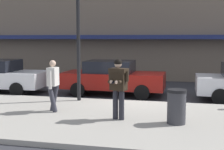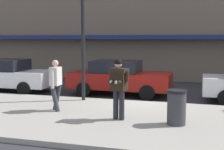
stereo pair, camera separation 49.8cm
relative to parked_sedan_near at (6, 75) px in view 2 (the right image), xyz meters
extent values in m
plane|color=#333338|center=(6.90, -0.91, -0.79)|extent=(80.00, 80.00, 0.00)
cube|color=#A8A399|center=(7.90, -3.76, -0.72)|extent=(32.00, 5.30, 0.14)
cube|color=silver|center=(7.90, -0.86, -0.79)|extent=(28.00, 0.12, 0.01)
cube|color=navy|center=(7.90, 5.24, 1.81)|extent=(26.60, 0.70, 0.24)
cube|color=silver|center=(0.04, 0.00, -0.12)|extent=(4.54, 1.92, 0.70)
cube|color=black|center=(-0.14, 0.00, 0.49)|extent=(2.11, 1.68, 0.52)
cylinder|color=black|center=(1.42, 0.89, -0.47)|extent=(0.64, 0.23, 0.64)
cylinder|color=black|center=(1.45, -0.82, -0.47)|extent=(0.64, 0.23, 0.64)
cube|color=maroon|center=(5.44, 0.60, -0.12)|extent=(4.53, 1.90, 0.70)
cube|color=black|center=(5.26, 0.60, 0.49)|extent=(2.10, 1.68, 0.52)
cylinder|color=black|center=(6.85, 1.43, -0.47)|extent=(0.64, 0.23, 0.64)
cylinder|color=black|center=(6.82, -0.28, -0.47)|extent=(0.64, 0.23, 0.64)
cylinder|color=black|center=(4.06, 1.48, -0.47)|extent=(0.64, 0.23, 0.64)
cylinder|color=black|center=(4.03, -0.23, -0.47)|extent=(0.64, 0.23, 0.64)
cylinder|color=black|center=(9.85, 1.12, -0.47)|extent=(0.64, 0.22, 0.64)
cylinder|color=#23232B|center=(6.68, -4.04, -0.21)|extent=(0.16, 0.16, 0.88)
cylinder|color=#23232B|center=(6.49, -3.99, -0.21)|extent=(0.16, 0.16, 0.88)
cube|color=black|center=(6.59, -4.02, 0.55)|extent=(0.52, 0.41, 0.64)
cube|color=black|center=(6.59, -4.02, 0.82)|extent=(0.59, 0.46, 0.12)
cylinder|color=black|center=(6.85, -4.09, 0.66)|extent=(0.11, 0.11, 0.30)
cylinder|color=black|center=(6.69, -4.21, 0.51)|extent=(0.17, 0.32, 0.10)
sphere|color=beige|center=(6.59, -4.33, 0.51)|extent=(0.10, 0.10, 0.10)
cylinder|color=black|center=(6.33, -3.95, 0.66)|extent=(0.11, 0.11, 0.30)
cylinder|color=black|center=(6.40, -4.13, 0.51)|extent=(0.17, 0.32, 0.10)
sphere|color=beige|center=(6.43, -4.29, 0.51)|extent=(0.10, 0.10, 0.10)
cube|color=black|center=(6.50, -4.35, 0.51)|extent=(0.11, 0.16, 0.07)
sphere|color=beige|center=(6.58, -4.05, 1.01)|extent=(0.22, 0.22, 0.22)
sphere|color=black|center=(6.58, -4.05, 1.04)|extent=(0.23, 0.23, 0.23)
cylinder|color=#33333D|center=(4.29, -3.40, -0.22)|extent=(0.33, 0.16, 0.87)
cylinder|color=#33333D|center=(4.30, -3.58, -0.22)|extent=(0.33, 0.16, 0.87)
cube|color=silver|center=(4.29, -3.49, 0.51)|extent=(0.29, 0.43, 0.60)
cylinder|color=silver|center=(4.29, -3.24, 0.43)|extent=(0.10, 0.10, 0.58)
cylinder|color=silver|center=(4.30, -3.74, 0.43)|extent=(0.10, 0.10, 0.58)
sphere|color=beige|center=(4.29, -3.49, 0.94)|extent=(0.21, 0.21, 0.21)
cylinder|color=black|center=(4.52, -1.56, 1.65)|extent=(0.14, 0.14, 4.60)
cylinder|color=#38383D|center=(8.28, -4.11, -0.20)|extent=(0.52, 0.52, 0.90)
cylinder|color=black|center=(8.28, -4.11, 0.29)|extent=(0.55, 0.55, 0.08)
camera|label=1|loc=(8.39, -12.91, 1.77)|focal=50.00mm
camera|label=2|loc=(8.87, -12.79, 1.77)|focal=50.00mm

